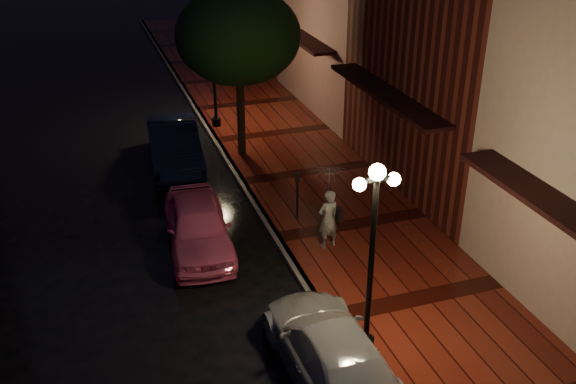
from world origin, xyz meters
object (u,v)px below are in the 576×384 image
object	(u,v)px
streetlamp_far	(213,65)
streetlamp_near	(372,251)
pink_car	(198,226)
navy_car	(174,145)
silver_car	(331,351)
parking_meter	(297,191)
woman_with_umbrella	(329,195)
street_tree	(239,39)

from	to	relation	value
streetlamp_far	streetlamp_near	bearing A→B (deg)	-90.00
pink_car	navy_car	xyz separation A→B (m)	(0.31, 5.61, 0.08)
silver_car	parking_meter	world-z (taller)	parking_meter
silver_car	parking_meter	xyz separation A→B (m)	(1.46, 6.16, 0.40)
pink_car	woman_with_umbrella	distance (m)	3.63
silver_car	streetlamp_near	bearing A→B (deg)	-159.51
navy_car	pink_car	bearing A→B (deg)	-88.97
street_tree	navy_car	xyz separation A→B (m)	(-2.42, -0.01, -3.46)
streetlamp_far	street_tree	bearing A→B (deg)	-85.09
streetlamp_far	pink_car	bearing A→B (deg)	-105.98
street_tree	parking_meter	xyz separation A→B (m)	(0.25, -5.20, -3.19)
pink_car	parking_meter	bearing A→B (deg)	13.07
streetlamp_far	parking_meter	xyz separation A→B (m)	(0.51, -8.21, -1.55)
streetlamp_far	silver_car	xyz separation A→B (m)	(-0.95, -14.37, -1.94)
streetlamp_far	silver_car	distance (m)	14.53
streetlamp_near	parking_meter	size ratio (longest dim) A/B	2.90
navy_car	silver_car	xyz separation A→B (m)	(1.21, -11.35, -0.12)
pink_car	silver_car	xyz separation A→B (m)	(1.52, -5.74, -0.04)
woman_with_umbrella	parking_meter	world-z (taller)	woman_with_umbrella
street_tree	silver_car	bearing A→B (deg)	-96.07
streetlamp_far	navy_car	bearing A→B (deg)	-125.55
streetlamp_far	pink_car	distance (m)	9.17
parking_meter	pink_car	bearing A→B (deg)	-160.00
streetlamp_near	street_tree	world-z (taller)	street_tree
streetlamp_far	parking_meter	size ratio (longest dim) A/B	2.90
streetlamp_far	woman_with_umbrella	world-z (taller)	streetlamp_far
streetlamp_near	parking_meter	bearing A→B (deg)	85.00
street_tree	parking_meter	distance (m)	6.11
streetlamp_near	silver_car	world-z (taller)	streetlamp_near
streetlamp_near	streetlamp_far	xyz separation A→B (m)	(0.00, 14.00, 0.00)
streetlamp_far	street_tree	distance (m)	3.44
woman_with_umbrella	silver_car	bearing A→B (deg)	56.99
woman_with_umbrella	parking_meter	distance (m)	1.81
pink_car	streetlamp_near	bearing A→B (deg)	-60.26
navy_car	woman_with_umbrella	bearing A→B (deg)	-62.50
pink_car	navy_car	world-z (taller)	navy_car
navy_car	woman_with_umbrella	distance (m)	7.52
silver_car	parking_meter	size ratio (longest dim) A/B	3.04
navy_car	silver_car	size ratio (longest dim) A/B	1.05
streetlamp_near	navy_car	distance (m)	11.34
navy_car	woman_with_umbrella	xyz separation A→B (m)	(2.95, -6.86, 0.91)
street_tree	pink_car	world-z (taller)	street_tree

